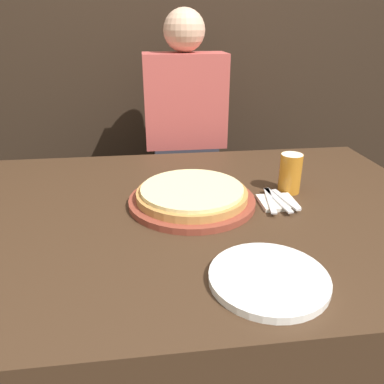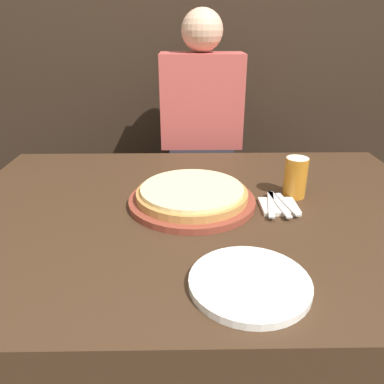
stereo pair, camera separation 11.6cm
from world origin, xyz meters
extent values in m
plane|color=#38332D|center=(0.00, 0.00, 0.00)|extent=(12.00, 12.00, 0.00)
cube|color=#2D2116|center=(0.00, 1.12, 1.30)|extent=(6.00, 0.05, 2.60)
cube|color=#3D2819|center=(0.00, 0.00, 0.36)|extent=(1.52, 1.08, 0.71)
cylinder|color=brown|center=(-0.02, 0.04, 0.72)|extent=(0.39, 0.39, 0.02)
cylinder|color=#B77F42|center=(-0.02, 0.04, 0.75)|extent=(0.35, 0.35, 0.02)
cylinder|color=beige|center=(-0.02, 0.04, 0.76)|extent=(0.32, 0.32, 0.01)
cylinder|color=#B7701E|center=(0.31, 0.09, 0.78)|extent=(0.07, 0.07, 0.13)
cylinder|color=white|center=(0.31, 0.09, 0.84)|extent=(0.07, 0.07, 0.02)
cylinder|color=white|center=(0.09, -0.37, 0.72)|extent=(0.26, 0.26, 0.02)
cube|color=silver|center=(0.24, 0.00, 0.72)|extent=(0.11, 0.11, 0.01)
cube|color=silver|center=(0.22, 0.00, 0.73)|extent=(0.05, 0.18, 0.00)
cube|color=silver|center=(0.24, 0.00, 0.73)|extent=(0.04, 0.18, 0.00)
cube|color=silver|center=(0.27, 0.00, 0.73)|extent=(0.04, 0.15, 0.00)
cube|color=#33333D|center=(0.03, 0.75, 0.35)|extent=(0.30, 0.20, 0.69)
cube|color=#B74C47|center=(0.03, 0.75, 0.90)|extent=(0.38, 0.20, 0.42)
sphere|color=#DBAD8E|center=(0.03, 0.75, 1.21)|extent=(0.18, 0.18, 0.18)
camera|label=1|loc=(-0.16, -1.01, 1.23)|focal=35.00mm
camera|label=2|loc=(-0.04, -1.02, 1.23)|focal=35.00mm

